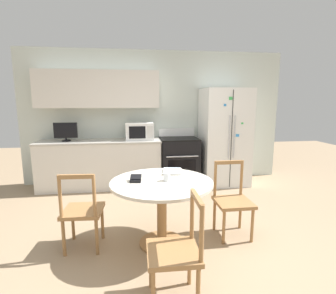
{
  "coord_description": "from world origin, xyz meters",
  "views": [
    {
      "loc": [
        -0.48,
        -2.67,
        1.64
      ],
      "look_at": [
        0.05,
        1.15,
        0.95
      ],
      "focal_mm": 28.0,
      "sensor_mm": 36.0,
      "label": 1
    }
  ],
  "objects_px": {
    "refrigerator": "(224,137)",
    "dining_chair_near": "(177,252)",
    "candle_glass": "(167,177)",
    "countertop_tv": "(66,131)",
    "wallet": "(136,179)",
    "dining_chair_right": "(232,201)",
    "dining_chair_left": "(82,211)",
    "oven_range": "(179,161)",
    "microwave": "(140,131)"
  },
  "relations": [
    {
      "from": "dining_chair_right",
      "to": "countertop_tv",
      "type": "bearing_deg",
      "value": -41.1
    },
    {
      "from": "microwave",
      "to": "dining_chair_right",
      "type": "xyz_separation_m",
      "value": [
        1.04,
        -2.09,
        -0.62
      ]
    },
    {
      "from": "microwave",
      "to": "wallet",
      "type": "xyz_separation_m",
      "value": [
        -0.12,
        -2.16,
        -0.28
      ]
    },
    {
      "from": "microwave",
      "to": "candle_glass",
      "type": "relative_size",
      "value": 5.6
    },
    {
      "from": "dining_chair_near",
      "to": "candle_glass",
      "type": "bearing_deg",
      "value": -1.03
    },
    {
      "from": "wallet",
      "to": "dining_chair_left",
      "type": "bearing_deg",
      "value": 179.46
    },
    {
      "from": "refrigerator",
      "to": "dining_chair_near",
      "type": "xyz_separation_m",
      "value": [
        -1.46,
        -2.98,
        -0.5
      ]
    },
    {
      "from": "countertop_tv",
      "to": "dining_chair_left",
      "type": "distance_m",
      "value": 2.34
    },
    {
      "from": "dining_chair_left",
      "to": "microwave",
      "type": "bearing_deg",
      "value": 75.54
    },
    {
      "from": "microwave",
      "to": "candle_glass",
      "type": "distance_m",
      "value": 2.21
    },
    {
      "from": "wallet",
      "to": "dining_chair_right",
      "type": "bearing_deg",
      "value": 3.22
    },
    {
      "from": "dining_chair_near",
      "to": "candle_glass",
      "type": "xyz_separation_m",
      "value": [
        0.04,
        0.88,
        0.36
      ]
    },
    {
      "from": "wallet",
      "to": "countertop_tv",
      "type": "bearing_deg",
      "value": 119.59
    },
    {
      "from": "refrigerator",
      "to": "countertop_tv",
      "type": "bearing_deg",
      "value": 178.34
    },
    {
      "from": "dining_chair_right",
      "to": "candle_glass",
      "type": "height_order",
      "value": "dining_chair_right"
    },
    {
      "from": "countertop_tv",
      "to": "dining_chair_near",
      "type": "distance_m",
      "value": 3.48
    },
    {
      "from": "countertop_tv",
      "to": "dining_chair_right",
      "type": "height_order",
      "value": "countertop_tv"
    },
    {
      "from": "oven_range",
      "to": "countertop_tv",
      "type": "bearing_deg",
      "value": 179.1
    },
    {
      "from": "refrigerator",
      "to": "countertop_tv",
      "type": "xyz_separation_m",
      "value": [
        -2.99,
        0.09,
        0.15
      ]
    },
    {
      "from": "refrigerator",
      "to": "dining_chair_near",
      "type": "bearing_deg",
      "value": -116.14
    },
    {
      "from": "countertop_tv",
      "to": "dining_chair_near",
      "type": "bearing_deg",
      "value": -63.45
    },
    {
      "from": "dining_chair_near",
      "to": "candle_glass",
      "type": "distance_m",
      "value": 0.95
    },
    {
      "from": "dining_chair_left",
      "to": "wallet",
      "type": "bearing_deg",
      "value": 3.19
    },
    {
      "from": "oven_range",
      "to": "dining_chair_right",
      "type": "relative_size",
      "value": 1.2
    },
    {
      "from": "oven_range",
      "to": "wallet",
      "type": "height_order",
      "value": "oven_range"
    },
    {
      "from": "dining_chair_near",
      "to": "candle_glass",
      "type": "height_order",
      "value": "dining_chair_near"
    },
    {
      "from": "oven_range",
      "to": "dining_chair_near",
      "type": "distance_m",
      "value": 3.08
    },
    {
      "from": "microwave",
      "to": "dining_chair_left",
      "type": "height_order",
      "value": "microwave"
    },
    {
      "from": "oven_range",
      "to": "countertop_tv",
      "type": "distance_m",
      "value": 2.19
    },
    {
      "from": "refrigerator",
      "to": "oven_range",
      "type": "height_order",
      "value": "refrigerator"
    },
    {
      "from": "refrigerator",
      "to": "wallet",
      "type": "relative_size",
      "value": 13.15
    },
    {
      "from": "oven_range",
      "to": "wallet",
      "type": "xyz_separation_m",
      "value": [
        -0.87,
        -2.13,
        0.31
      ]
    },
    {
      "from": "countertop_tv",
      "to": "refrigerator",
      "type": "bearing_deg",
      "value": -1.66
    },
    {
      "from": "refrigerator",
      "to": "dining_chair_near",
      "type": "distance_m",
      "value": 3.35
    },
    {
      "from": "dining_chair_left",
      "to": "candle_glass",
      "type": "xyz_separation_m",
      "value": [
        0.93,
        -0.03,
        0.36
      ]
    },
    {
      "from": "dining_chair_near",
      "to": "dining_chair_left",
      "type": "relative_size",
      "value": 1.0
    },
    {
      "from": "dining_chair_right",
      "to": "wallet",
      "type": "xyz_separation_m",
      "value": [
        -1.16,
        -0.07,
        0.35
      ]
    },
    {
      "from": "refrigerator",
      "to": "wallet",
      "type": "height_order",
      "value": "refrigerator"
    },
    {
      "from": "countertop_tv",
      "to": "microwave",
      "type": "bearing_deg",
      "value": 0.01
    },
    {
      "from": "dining_chair_near",
      "to": "countertop_tv",
      "type": "bearing_deg",
      "value": 28.02
    },
    {
      "from": "countertop_tv",
      "to": "candle_glass",
      "type": "distance_m",
      "value": 2.7
    },
    {
      "from": "refrigerator",
      "to": "microwave",
      "type": "bearing_deg",
      "value": 176.99
    },
    {
      "from": "refrigerator",
      "to": "candle_glass",
      "type": "bearing_deg",
      "value": -124.18
    },
    {
      "from": "dining_chair_near",
      "to": "wallet",
      "type": "bearing_deg",
      "value": 20.09
    },
    {
      "from": "oven_range",
      "to": "dining_chair_left",
      "type": "bearing_deg",
      "value": -124.63
    },
    {
      "from": "countertop_tv",
      "to": "candle_glass",
      "type": "xyz_separation_m",
      "value": [
        1.57,
        -2.18,
        -0.29
      ]
    },
    {
      "from": "oven_range",
      "to": "dining_chair_left",
      "type": "height_order",
      "value": "oven_range"
    },
    {
      "from": "candle_glass",
      "to": "dining_chair_left",
      "type": "bearing_deg",
      "value": 178.32
    },
    {
      "from": "refrigerator",
      "to": "dining_chair_right",
      "type": "bearing_deg",
      "value": -106.78
    },
    {
      "from": "oven_range",
      "to": "microwave",
      "type": "distance_m",
      "value": 0.96
    }
  ]
}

